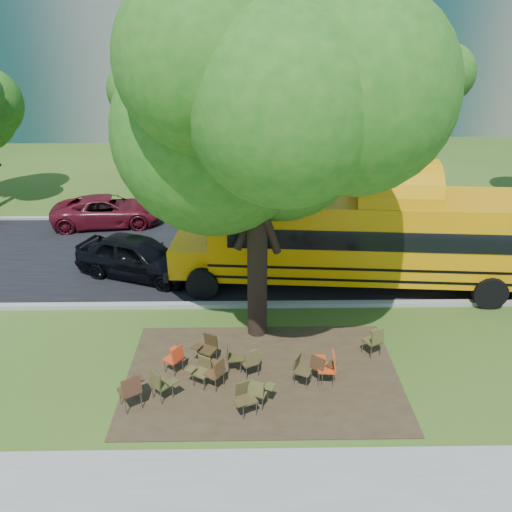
{
  "coord_description": "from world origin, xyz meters",
  "views": [
    {
      "loc": [
        0.67,
        -10.93,
        8.23
      ],
      "look_at": [
        0.9,
        3.82,
        1.42
      ],
      "focal_mm": 35.0,
      "sensor_mm": 36.0,
      "label": 1
    }
  ],
  "objects_px": {
    "chair_7": "(321,366)",
    "chair_8": "(175,356)",
    "chair_10": "(233,356)",
    "chair_5": "(245,396)",
    "chair_11": "(251,360)",
    "black_car": "(138,256)",
    "bg_car_red": "(108,211)",
    "school_bus": "(384,236)",
    "main_tree": "(257,130)",
    "chair_3": "(202,369)",
    "chair_1": "(160,383)",
    "chair_0": "(131,388)",
    "chair_6": "(328,364)",
    "chair_4": "(259,390)",
    "chair_12": "(301,368)",
    "chair_9": "(208,346)",
    "chair_2": "(216,370)",
    "chair_13": "(375,339)"
  },
  "relations": [
    {
      "from": "chair_1",
      "to": "chair_3",
      "type": "height_order",
      "value": "chair_1"
    },
    {
      "from": "chair_8",
      "to": "chair_13",
      "type": "distance_m",
      "value": 5.36
    },
    {
      "from": "chair_5",
      "to": "bg_car_red",
      "type": "bearing_deg",
      "value": -88.02
    },
    {
      "from": "school_bus",
      "to": "chair_11",
      "type": "bearing_deg",
      "value": -127.71
    },
    {
      "from": "chair_2",
      "to": "chair_9",
      "type": "relative_size",
      "value": 0.99
    },
    {
      "from": "chair_4",
      "to": "chair_8",
      "type": "xyz_separation_m",
      "value": [
        -2.13,
        1.35,
        -0.0
      ]
    },
    {
      "from": "chair_8",
      "to": "chair_11",
      "type": "distance_m",
      "value": 1.97
    },
    {
      "from": "chair_8",
      "to": "chair_11",
      "type": "height_order",
      "value": "chair_11"
    },
    {
      "from": "chair_13",
      "to": "chair_8",
      "type": "bearing_deg",
      "value": 158.28
    },
    {
      "from": "black_car",
      "to": "bg_car_red",
      "type": "xyz_separation_m",
      "value": [
        -2.35,
        5.13,
        -0.09
      ]
    },
    {
      "from": "chair_10",
      "to": "chair_5",
      "type": "bearing_deg",
      "value": 10.67
    },
    {
      "from": "chair_4",
      "to": "chair_12",
      "type": "relative_size",
      "value": 1.01
    },
    {
      "from": "chair_6",
      "to": "chair_11",
      "type": "xyz_separation_m",
      "value": [
        -1.93,
        0.27,
        -0.04
      ]
    },
    {
      "from": "chair_9",
      "to": "chair_0",
      "type": "bearing_deg",
      "value": 75.07
    },
    {
      "from": "chair_5",
      "to": "chair_8",
      "type": "distance_m",
      "value": 2.37
    },
    {
      "from": "chair_11",
      "to": "chair_0",
      "type": "bearing_deg",
      "value": 175.36
    },
    {
      "from": "chair_9",
      "to": "chair_11",
      "type": "relative_size",
      "value": 1.02
    },
    {
      "from": "school_bus",
      "to": "chair_12",
      "type": "distance_m",
      "value": 6.36
    },
    {
      "from": "chair_13",
      "to": "school_bus",
      "type": "bearing_deg",
      "value": 45.47
    },
    {
      "from": "chair_4",
      "to": "bg_car_red",
      "type": "relative_size",
      "value": 0.17
    },
    {
      "from": "chair_11",
      "to": "black_car",
      "type": "distance_m",
      "value": 7.08
    },
    {
      "from": "chair_12",
      "to": "black_car",
      "type": "bearing_deg",
      "value": -111.69
    },
    {
      "from": "chair_6",
      "to": "chair_12",
      "type": "relative_size",
      "value": 1.1
    },
    {
      "from": "chair_1",
      "to": "chair_8",
      "type": "height_order",
      "value": "chair_1"
    },
    {
      "from": "chair_8",
      "to": "bg_car_red",
      "type": "height_order",
      "value": "bg_car_red"
    },
    {
      "from": "chair_10",
      "to": "chair_3",
      "type": "bearing_deg",
      "value": -55.02
    },
    {
      "from": "chair_2",
      "to": "bg_car_red",
      "type": "relative_size",
      "value": 0.18
    },
    {
      "from": "chair_7",
      "to": "chair_9",
      "type": "distance_m",
      "value": 3.01
    },
    {
      "from": "main_tree",
      "to": "chair_12",
      "type": "bearing_deg",
      "value": -66.18
    },
    {
      "from": "chair_10",
      "to": "bg_car_red",
      "type": "height_order",
      "value": "bg_car_red"
    },
    {
      "from": "chair_5",
      "to": "chair_13",
      "type": "bearing_deg",
      "value": -172.57
    },
    {
      "from": "chair_13",
      "to": "chair_7",
      "type": "bearing_deg",
      "value": -174.24
    },
    {
      "from": "main_tree",
      "to": "chair_3",
      "type": "height_order",
      "value": "main_tree"
    },
    {
      "from": "school_bus",
      "to": "chair_11",
      "type": "distance_m",
      "value": 6.83
    },
    {
      "from": "school_bus",
      "to": "chair_4",
      "type": "height_order",
      "value": "school_bus"
    },
    {
      "from": "bg_car_red",
      "to": "school_bus",
      "type": "bearing_deg",
      "value": -126.17
    },
    {
      "from": "chair_7",
      "to": "chair_8",
      "type": "relative_size",
      "value": 0.98
    },
    {
      "from": "chair_1",
      "to": "chair_9",
      "type": "bearing_deg",
      "value": 100.05
    },
    {
      "from": "main_tree",
      "to": "chair_3",
      "type": "relative_size",
      "value": 11.85
    },
    {
      "from": "main_tree",
      "to": "chair_9",
      "type": "bearing_deg",
      "value": -133.11
    },
    {
      "from": "chair_11",
      "to": "chair_4",
      "type": "bearing_deg",
      "value": -108.73
    },
    {
      "from": "chair_6",
      "to": "chair_11",
      "type": "height_order",
      "value": "chair_6"
    },
    {
      "from": "chair_0",
      "to": "chair_11",
      "type": "height_order",
      "value": "chair_0"
    },
    {
      "from": "chair_2",
      "to": "bg_car_red",
      "type": "distance_m",
      "value": 12.65
    },
    {
      "from": "main_tree",
      "to": "chair_5",
      "type": "xyz_separation_m",
      "value": [
        -0.35,
        -3.38,
        -5.39
      ]
    },
    {
      "from": "chair_4",
      "to": "chair_8",
      "type": "distance_m",
      "value": 2.52
    },
    {
      "from": "chair_4",
      "to": "chair_9",
      "type": "height_order",
      "value": "chair_9"
    },
    {
      "from": "chair_3",
      "to": "chair_8",
      "type": "distance_m",
      "value": 0.88
    },
    {
      "from": "chair_8",
      "to": "chair_9",
      "type": "xyz_separation_m",
      "value": [
        0.81,
        0.41,
        0.02
      ]
    },
    {
      "from": "chair_8",
      "to": "chair_10",
      "type": "distance_m",
      "value": 1.48
    }
  ]
}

